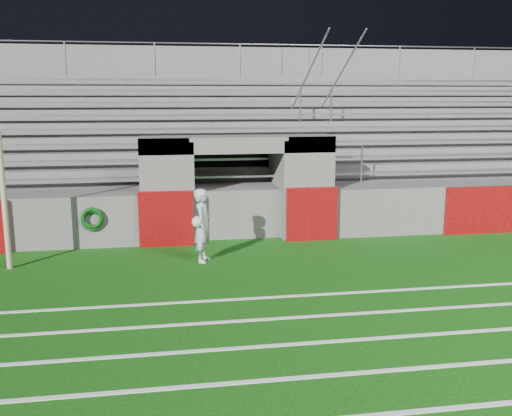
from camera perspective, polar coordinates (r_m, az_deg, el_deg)
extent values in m
plane|color=#10470B|center=(11.34, 0.48, -7.24)|extent=(90.00, 90.00, 0.00)
cylinder|color=tan|center=(12.84, -23.88, 0.63)|extent=(0.11, 0.11, 2.89)
cube|color=white|center=(7.72, 5.77, -16.43)|extent=(28.00, 0.09, 0.01)
cube|color=white|center=(8.59, 4.00, -13.41)|extent=(28.00, 0.09, 0.01)
cube|color=white|center=(9.49, 2.58, -10.95)|extent=(28.00, 0.09, 0.01)
cube|color=white|center=(10.40, 1.44, -8.92)|extent=(28.00, 0.09, 0.01)
cube|color=#595654|center=(14.28, -9.07, 1.83)|extent=(1.20, 1.00, 2.60)
cube|color=#595654|center=(14.74, 5.07, 2.22)|extent=(1.20, 1.00, 2.60)
cube|color=black|center=(16.08, -2.68, 2.81)|extent=(2.60, 0.20, 2.50)
cube|color=#595654|center=(14.90, -6.58, 2.09)|extent=(0.10, 2.20, 2.50)
cube|color=#595654|center=(15.18, 2.13, 2.32)|extent=(0.10, 2.20, 2.50)
cube|color=#595654|center=(14.27, -1.91, 6.41)|extent=(4.80, 1.00, 0.40)
cube|color=#595654|center=(18.21, -3.47, 3.46)|extent=(26.00, 8.00, 0.20)
cube|color=#595654|center=(18.30, -3.44, 1.52)|extent=(26.00, 8.00, 1.05)
cube|color=#610809|center=(13.85, -8.97, -1.08)|extent=(1.30, 0.15, 1.35)
cube|color=#610809|center=(14.32, 5.58, -0.60)|extent=(1.30, 0.15, 1.35)
cube|color=#610809|center=(16.18, 21.88, -0.18)|extent=(2.20, 0.15, 1.25)
cube|color=#95989D|center=(15.28, -2.34, 3.21)|extent=(23.00, 0.28, 0.06)
cube|color=#595654|center=(16.12, -2.71, 3.52)|extent=(24.00, 0.75, 0.38)
cube|color=#95989D|center=(15.97, -2.69, 4.93)|extent=(23.00, 0.28, 0.06)
cube|color=#595654|center=(16.84, -3.02, 4.49)|extent=(24.00, 0.75, 0.76)
cube|color=#95989D|center=(16.68, -3.00, 6.50)|extent=(23.00, 0.28, 0.06)
cube|color=#595654|center=(17.56, -3.30, 5.38)|extent=(24.00, 0.75, 1.14)
cube|color=#95989D|center=(17.40, -3.29, 7.94)|extent=(23.00, 0.28, 0.06)
cube|color=#595654|center=(18.28, -3.56, 6.21)|extent=(24.00, 0.75, 1.52)
cube|color=#95989D|center=(18.13, -3.56, 9.27)|extent=(23.00, 0.28, 0.06)
cube|color=#595654|center=(19.01, -3.80, 6.97)|extent=(24.00, 0.75, 1.90)
cube|color=#95989D|center=(18.87, -3.81, 10.49)|extent=(23.00, 0.28, 0.06)
cube|color=#595654|center=(19.75, -4.02, 7.67)|extent=(24.00, 0.75, 2.28)
cube|color=#95989D|center=(19.61, -4.05, 11.62)|extent=(23.00, 0.28, 0.06)
cube|color=#595654|center=(20.48, -4.23, 8.32)|extent=(24.00, 0.75, 2.66)
cube|color=#95989D|center=(20.37, -4.26, 12.67)|extent=(23.00, 0.28, 0.06)
cube|color=#595654|center=(21.15, -4.40, 8.58)|extent=(26.00, 0.60, 5.29)
cylinder|color=#A5A8AD|center=(15.48, 7.02, 4.29)|extent=(0.05, 0.05, 1.00)
cylinder|color=#A5A8AD|center=(18.28, 4.46, 10.15)|extent=(0.05, 0.05, 1.00)
cylinder|color=#A5A8AD|center=(21.23, 2.54, 14.41)|extent=(0.05, 0.05, 1.00)
cylinder|color=#A5A8AD|center=(18.27, 4.49, 11.72)|extent=(0.05, 6.02, 3.08)
cylinder|color=#A5A8AD|center=(15.79, 10.52, 4.32)|extent=(0.05, 0.05, 1.00)
cylinder|color=#A5A8AD|center=(18.54, 7.51, 10.10)|extent=(0.05, 0.05, 1.00)
cylinder|color=#A5A8AD|center=(21.46, 5.24, 14.34)|extent=(0.05, 0.05, 1.00)
cylinder|color=#A5A8AD|center=(18.54, 7.55, 11.65)|extent=(0.05, 6.02, 3.08)
cylinder|color=#A5A8AD|center=(21.03, -18.54, 14.03)|extent=(0.05, 0.05, 1.10)
cylinder|color=#A5A8AD|center=(20.79, -10.09, 14.46)|extent=(0.05, 0.05, 1.10)
cylinder|color=#A5A8AD|center=(20.98, -1.60, 14.59)|extent=(0.05, 0.05, 1.10)
cylinder|color=#A5A8AD|center=(21.59, 6.57, 14.42)|extent=(0.05, 0.05, 1.10)
cylinder|color=#A5A8AD|center=(22.59, 14.14, 14.02)|extent=(0.05, 0.05, 1.10)
cylinder|color=#A5A8AD|center=(23.92, 20.93, 13.46)|extent=(0.05, 0.05, 1.10)
cylinder|color=#A5A8AD|center=(20.91, -4.44, 16.08)|extent=(24.00, 0.05, 0.05)
imported|color=#B5BBBF|center=(12.46, -5.29, -1.74)|extent=(0.55, 0.68, 1.61)
sphere|color=silver|center=(12.25, -5.87, -1.37)|extent=(0.24, 0.24, 0.24)
torus|color=#0D451D|center=(13.95, -16.04, -1.18)|extent=(0.53, 0.10, 0.53)
torus|color=#0C3E0E|center=(13.89, -16.07, -0.98)|extent=(0.52, 0.10, 0.52)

